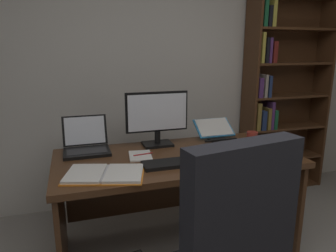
# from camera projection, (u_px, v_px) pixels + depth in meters

# --- Properties ---
(wall_back) EXTENTS (5.29, 0.12, 2.83)m
(wall_back) POSITION_uv_depth(u_px,v_px,m) (160.00, 52.00, 2.91)
(wall_back) COLOR beige
(wall_back) RESTS_ON ground
(desk) EXTENTS (1.65, 0.79, 0.73)m
(desk) POSITION_uv_depth(u_px,v_px,m) (173.00, 177.00, 2.29)
(desk) COLOR #4C2D19
(desk) RESTS_ON ground
(bookshelf) EXTENTS (0.88, 0.26, 1.96)m
(bookshelf) POSITION_uv_depth(u_px,v_px,m) (277.00, 102.00, 3.18)
(bookshelf) COLOR #4C2D19
(bookshelf) RESTS_ON ground
(monitor) EXTENTS (0.48, 0.16, 0.41)m
(monitor) POSITION_uv_depth(u_px,v_px,m) (157.00, 119.00, 2.35)
(monitor) COLOR black
(monitor) RESTS_ON desk
(laptop) EXTENTS (0.32, 0.31, 0.24)m
(laptop) POSITION_uv_depth(u_px,v_px,m) (86.00, 145.00, 2.25)
(laptop) COLOR black
(laptop) RESTS_ON desk
(keyboard) EXTENTS (0.42, 0.15, 0.02)m
(keyboard) POSITION_uv_depth(u_px,v_px,m) (175.00, 163.00, 2.00)
(keyboard) COLOR black
(keyboard) RESTS_ON desk
(computer_mouse) EXTENTS (0.06, 0.10, 0.04)m
(computer_mouse) POSITION_uv_depth(u_px,v_px,m) (218.00, 157.00, 2.08)
(computer_mouse) COLOR black
(computer_mouse) RESTS_ON desk
(reading_stand_with_book) EXTENTS (0.31, 0.24, 0.15)m
(reading_stand_with_book) POSITION_uv_depth(u_px,v_px,m) (215.00, 130.00, 2.57)
(reading_stand_with_book) COLOR black
(reading_stand_with_book) RESTS_ON desk
(open_binder) EXTENTS (0.51, 0.40, 0.02)m
(open_binder) POSITION_uv_depth(u_px,v_px,m) (105.00, 174.00, 1.82)
(open_binder) COLOR orange
(open_binder) RESTS_ON desk
(notepad) EXTENTS (0.18, 0.23, 0.01)m
(notepad) POSITION_uv_depth(u_px,v_px,m) (140.00, 156.00, 2.15)
(notepad) COLOR silver
(notepad) RESTS_ON desk
(pen) EXTENTS (0.14, 0.03, 0.01)m
(pen) POSITION_uv_depth(u_px,v_px,m) (143.00, 154.00, 2.16)
(pen) COLOR maroon
(pen) RESTS_ON notepad
(coffee_mug) EXTENTS (0.08, 0.08, 0.09)m
(coffee_mug) POSITION_uv_depth(u_px,v_px,m) (252.00, 138.00, 2.43)
(coffee_mug) COLOR maroon
(coffee_mug) RESTS_ON desk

